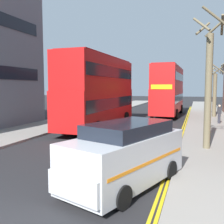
{
  "coord_description": "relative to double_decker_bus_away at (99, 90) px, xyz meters",
  "views": [
    {
      "loc": [
        5.27,
        -3.66,
        3.28
      ],
      "look_at": [
        0.5,
        11.0,
        1.8
      ],
      "focal_mm": 41.95,
      "sensor_mm": 36.0,
      "label": 1
    }
  ],
  "objects": [
    {
      "name": "sidewalk_left",
      "position": [
        -4.4,
        0.33,
        -2.96
      ],
      "size": [
        4.0,
        80.0,
        0.14
      ],
      "primitive_type": "cube",
      "color": "gray",
      "rests_on": "ground"
    },
    {
      "name": "double_decker_bus_away",
      "position": [
        0.0,
        0.0,
        0.0
      ],
      "size": [
        2.95,
        10.85,
        5.64
      ],
      "color": "red",
      "rests_on": "ground"
    },
    {
      "name": "kerb_line_inner",
      "position": [
        6.34,
        -1.67,
        -3.03
      ],
      "size": [
        0.1,
        56.0,
        0.01
      ],
      "primitive_type": "cube",
      "color": "yellow",
      "rests_on": "ground"
    },
    {
      "name": "double_decker_bus_oncoming",
      "position": [
        4.22,
        11.22,
        0.0
      ],
      "size": [
        2.94,
        10.85,
        5.64
      ],
      "color": "red",
      "rests_on": "ground"
    },
    {
      "name": "street_tree_near",
      "position": [
        9.14,
        10.27,
        -0.25
      ],
      "size": [
        1.9,
        2.02,
        5.61
      ],
      "color": "#6B6047",
      "rests_on": "sidewalk_right"
    },
    {
      "name": "street_tree_mid",
      "position": [
        9.67,
        20.1,
        0.03
      ],
      "size": [
        1.87,
        1.83,
        6.2
      ],
      "color": "#6B6047",
      "rests_on": "sidewalk_right"
    },
    {
      "name": "taxi_minivan",
      "position": [
        5.16,
        -11.27,
        -1.96
      ],
      "size": [
        3.39,
        5.16,
        2.12
      ],
      "color": "silver",
      "rests_on": "ground"
    },
    {
      "name": "kerb_line_outer",
      "position": [
        6.5,
        -1.67,
        -3.03
      ],
      "size": [
        0.1,
        56.0,
        0.01
      ],
      "primitive_type": "cube",
      "color": "yellow",
      "rests_on": "ground"
    },
    {
      "name": "pedestrian_far",
      "position": [
        9.23,
        4.8,
        -2.04
      ],
      "size": [
        0.34,
        0.22,
        1.62
      ],
      "color": "#2D2D38",
      "rests_on": "sidewalk_right"
    },
    {
      "name": "sidewalk_right",
      "position": [
        8.6,
        0.33,
        -2.96
      ],
      "size": [
        4.0,
        80.0,
        0.14
      ],
      "primitive_type": "cube",
      "color": "gray",
      "rests_on": "ground"
    },
    {
      "name": "street_tree_far",
      "position": [
        7.91,
        -5.25,
        0.42
      ],
      "size": [
        1.89,
        1.91,
        6.88
      ],
      "color": "#6B6047",
      "rests_on": "sidewalk_right"
    }
  ]
}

